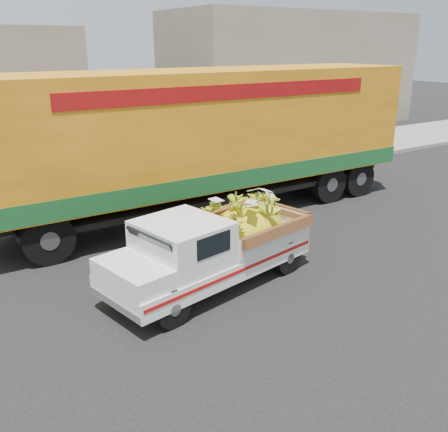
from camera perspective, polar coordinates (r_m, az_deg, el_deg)
ground at (r=10.35m, az=0.45°, el=-6.16°), size 100.00×100.00×0.00m
curb at (r=15.15m, az=-11.67°, el=2.07°), size 60.00×0.25×0.15m
sidewalk at (r=17.05m, az=-14.31°, el=3.77°), size 60.00×4.00×0.14m
building_right at (r=29.64m, az=7.61°, el=16.26°), size 14.00×6.00×6.00m
pickup_truck at (r=9.59m, az=-0.21°, el=-3.11°), size 4.41×2.31×1.47m
semi_trailer at (r=13.19m, az=-1.83°, el=9.09°), size 12.01×2.59×3.80m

